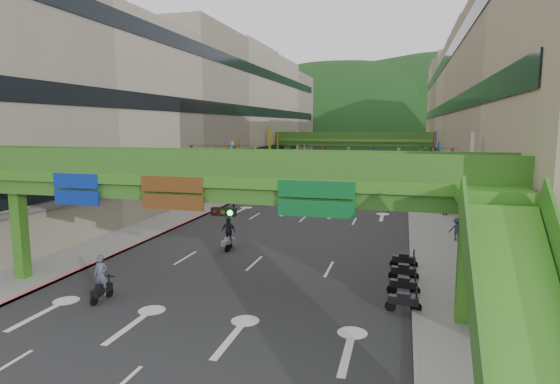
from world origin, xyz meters
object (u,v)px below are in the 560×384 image
object	(u,v)px
overpass_near	(227,194)
scooter_rider_mid	(310,190)
scooter_rider_near	(101,280)
car_yellow	(339,188)
car_silver	(329,174)
pedestrian_red	(445,206)

from	to	relation	value
overpass_near	scooter_rider_mid	distance (m)	32.02
overpass_near	scooter_rider_near	distance (m)	7.33
overpass_near	car_yellow	distance (m)	37.24
scooter_rider_near	car_silver	xyz separation A→B (m)	(2.28, 53.53, -0.41)
car_silver	pedestrian_red	size ratio (longest dim) A/B	2.45
scooter_rider_near	pedestrian_red	distance (m)	31.71
overpass_near	car_yellow	size ratio (longest dim) A/B	6.73
scooter_rider_near	car_yellow	world-z (taller)	scooter_rider_near
scooter_rider_near	scooter_rider_mid	size ratio (longest dim) A/B	1.11
scooter_rider_mid	overpass_near	bearing A→B (deg)	-85.46
car_yellow	pedestrian_red	distance (m)	15.97
car_yellow	overpass_near	bearing A→B (deg)	-95.06
car_silver	scooter_rider_near	bearing A→B (deg)	-89.04
car_silver	overpass_near	bearing A→B (deg)	-82.59
car_silver	car_yellow	distance (m)	16.02
scooter_rider_near	pedestrian_red	size ratio (longest dim) A/B	1.37
overpass_near	car_silver	bearing A→B (deg)	94.01
scooter_rider_mid	pedestrian_red	size ratio (longest dim) A/B	1.23
car_yellow	pedestrian_red	world-z (taller)	pedestrian_red
pedestrian_red	car_silver	bearing A→B (deg)	88.97
scooter_rider_near	pedestrian_red	xyz separation A→B (m)	(17.23, 26.62, -0.25)
car_yellow	car_silver	bearing A→B (deg)	98.19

